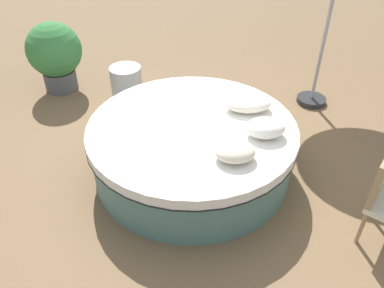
{
  "coord_description": "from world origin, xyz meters",
  "views": [
    {
      "loc": [
        0.17,
        3.57,
        3.09
      ],
      "look_at": [
        0.0,
        0.0,
        0.39
      ],
      "focal_mm": 36.08,
      "sensor_mm": 36.0,
      "label": 1
    }
  ],
  "objects_px": {
    "throw_pillow_1": "(265,128)",
    "throw_pillow_2": "(248,104)",
    "round_bed": "(192,148)",
    "planter": "(55,53)",
    "side_table": "(126,81)",
    "throw_pillow_0": "(235,152)"
  },
  "relations": [
    {
      "from": "round_bed",
      "to": "throw_pillow_0",
      "type": "xyz_separation_m",
      "value": [
        -0.4,
        0.61,
        0.41
      ]
    },
    {
      "from": "throw_pillow_0",
      "to": "throw_pillow_2",
      "type": "xyz_separation_m",
      "value": [
        -0.28,
        -0.9,
        -0.0
      ]
    },
    {
      "from": "round_bed",
      "to": "planter",
      "type": "distance_m",
      "value": 2.97
    },
    {
      "from": "round_bed",
      "to": "side_table",
      "type": "relative_size",
      "value": 4.87
    },
    {
      "from": "throw_pillow_0",
      "to": "throw_pillow_1",
      "type": "xyz_separation_m",
      "value": [
        -0.38,
        -0.38,
        0.01
      ]
    },
    {
      "from": "planter",
      "to": "side_table",
      "type": "xyz_separation_m",
      "value": [
        -1.09,
        0.24,
        -0.38
      ]
    },
    {
      "from": "throw_pillow_2",
      "to": "side_table",
      "type": "bearing_deg",
      "value": -44.67
    },
    {
      "from": "throw_pillow_2",
      "to": "round_bed",
      "type": "bearing_deg",
      "value": 23.77
    },
    {
      "from": "round_bed",
      "to": "throw_pillow_0",
      "type": "bearing_deg",
      "value": 123.18
    },
    {
      "from": "throw_pillow_0",
      "to": "side_table",
      "type": "bearing_deg",
      "value": -61.83
    },
    {
      "from": "round_bed",
      "to": "throw_pillow_2",
      "type": "xyz_separation_m",
      "value": [
        -0.68,
        -0.3,
        0.41
      ]
    },
    {
      "from": "throw_pillow_0",
      "to": "throw_pillow_1",
      "type": "bearing_deg",
      "value": -134.99
    },
    {
      "from": "planter",
      "to": "throw_pillow_1",
      "type": "bearing_deg",
      "value": 139.84
    },
    {
      "from": "throw_pillow_1",
      "to": "side_table",
      "type": "xyz_separation_m",
      "value": [
        1.72,
        -2.13,
        -0.52
      ]
    },
    {
      "from": "throw_pillow_0",
      "to": "planter",
      "type": "xyz_separation_m",
      "value": [
        2.43,
        -2.75,
        -0.13
      ]
    },
    {
      "from": "throw_pillow_0",
      "to": "throw_pillow_1",
      "type": "height_order",
      "value": "throw_pillow_1"
    },
    {
      "from": "throw_pillow_1",
      "to": "throw_pillow_2",
      "type": "relative_size",
      "value": 0.78
    },
    {
      "from": "planter",
      "to": "side_table",
      "type": "relative_size",
      "value": 2.25
    },
    {
      "from": "throw_pillow_2",
      "to": "planter",
      "type": "distance_m",
      "value": 3.28
    },
    {
      "from": "throw_pillow_1",
      "to": "throw_pillow_2",
      "type": "xyz_separation_m",
      "value": [
        0.1,
        -0.53,
        -0.01
      ]
    },
    {
      "from": "round_bed",
      "to": "planter",
      "type": "xyz_separation_m",
      "value": [
        2.03,
        -2.14,
        0.28
      ]
    },
    {
      "from": "side_table",
      "to": "planter",
      "type": "bearing_deg",
      "value": -12.36
    }
  ]
}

